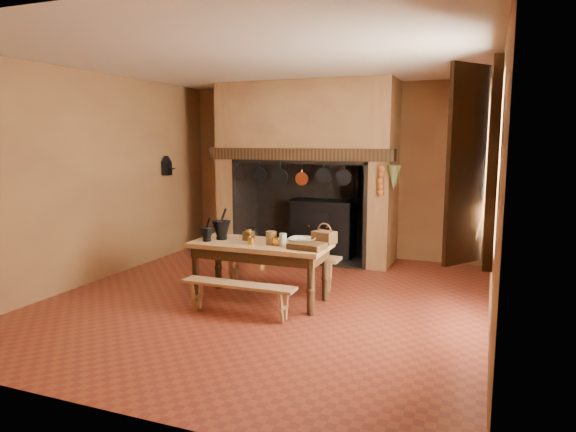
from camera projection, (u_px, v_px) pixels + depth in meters
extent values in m
plane|color=maroon|center=(266.00, 300.00, 6.17)|extent=(5.50, 5.50, 0.00)
plane|color=silver|center=(264.00, 60.00, 5.76)|extent=(5.50, 5.50, 0.00)
cube|color=olive|center=(332.00, 171.00, 8.50)|extent=(5.00, 0.02, 2.80)
cube|color=olive|center=(95.00, 178.00, 6.87)|extent=(0.02, 5.50, 2.80)
cube|color=olive|center=(496.00, 192.00, 5.06)|extent=(0.02, 5.50, 2.80)
cube|color=olive|center=(99.00, 216.00, 3.43)|extent=(5.00, 0.02, 2.80)
cube|color=olive|center=(236.00, 170.00, 8.64)|extent=(0.30, 0.90, 2.80)
cube|color=olive|center=(384.00, 174.00, 7.74)|extent=(0.30, 0.90, 2.80)
cube|color=olive|center=(307.00, 121.00, 8.07)|extent=(2.20, 0.90, 1.20)
cube|color=black|center=(298.00, 154.00, 7.78)|extent=(2.95, 0.22, 0.18)
cube|color=black|center=(314.00, 206.00, 8.67)|extent=(2.20, 0.06, 1.60)
cube|color=black|center=(306.00, 257.00, 8.40)|extent=(2.20, 0.90, 0.02)
cube|color=black|center=(323.00, 230.00, 8.38)|extent=(1.00, 0.50, 0.90)
cube|color=black|center=(323.00, 201.00, 8.29)|extent=(1.04, 0.54, 0.04)
cube|color=black|center=(319.00, 226.00, 8.13)|extent=(0.35, 0.02, 0.45)
cylinder|color=black|center=(357.00, 182.00, 8.06)|extent=(0.10, 0.10, 0.70)
cylinder|color=gold|center=(309.00, 226.00, 8.16)|extent=(0.03, 0.03, 0.03)
cylinder|color=gold|center=(327.00, 227.00, 8.05)|extent=(0.03, 0.03, 0.03)
cylinder|color=gold|center=(264.00, 248.00, 8.65)|extent=(0.40, 0.40, 0.20)
cylinder|color=gold|center=(261.00, 252.00, 8.41)|extent=(0.34, 0.34, 0.18)
cube|color=black|center=(256.00, 247.00, 8.82)|extent=(0.18, 0.18, 0.16)
cone|color=#4D5528|center=(394.00, 178.00, 7.19)|extent=(0.20, 0.20, 0.35)
cube|color=white|center=(496.00, 163.00, 4.66)|extent=(0.02, 1.00, 1.60)
cube|color=#352211|center=(498.00, 68.00, 4.54)|extent=(0.08, 1.16, 0.08)
cube|color=#352211|center=(488.00, 253.00, 4.79)|extent=(0.08, 1.16, 0.08)
cube|color=#352211|center=(466.00, 166.00, 4.11)|extent=(0.29, 0.39, 1.60)
cube|color=#352211|center=(472.00, 160.00, 5.37)|extent=(0.29, 0.39, 1.60)
cube|color=black|center=(167.00, 168.00, 8.26)|extent=(0.12, 0.12, 0.22)
cone|color=black|center=(167.00, 159.00, 8.24)|extent=(0.16, 0.16, 0.10)
cylinder|color=black|center=(172.00, 168.00, 8.23)|extent=(0.12, 0.02, 0.02)
cube|color=#AF8650|center=(260.00, 245.00, 6.05)|extent=(1.63, 0.72, 0.05)
cube|color=#352211|center=(260.00, 252.00, 6.07)|extent=(1.52, 0.62, 0.13)
cylinder|color=#352211|center=(196.00, 274.00, 6.12)|extent=(0.08, 0.08, 0.65)
cylinder|color=#352211|center=(311.00, 286.00, 5.59)|extent=(0.08, 0.08, 0.65)
cylinder|color=#352211|center=(218.00, 263.00, 6.62)|extent=(0.08, 0.08, 0.65)
cylinder|color=#352211|center=(326.00, 274.00, 6.09)|extent=(0.08, 0.08, 0.65)
cube|color=#AF8650|center=(239.00, 285.00, 5.57)|extent=(1.30, 0.23, 0.03)
cube|color=#AF8650|center=(279.00, 255.00, 6.62)|extent=(1.61, 0.28, 0.04)
cylinder|color=black|center=(222.00, 238.00, 6.24)|extent=(0.13, 0.13, 0.04)
cone|color=black|center=(221.00, 229.00, 6.23)|extent=(0.23, 0.23, 0.19)
cylinder|color=black|center=(223.00, 216.00, 6.19)|extent=(0.09, 0.06, 0.18)
cylinder|color=black|center=(207.00, 240.00, 6.13)|extent=(0.10, 0.10, 0.03)
cone|color=black|center=(207.00, 233.00, 6.12)|extent=(0.17, 0.17, 0.14)
cylinder|color=black|center=(208.00, 223.00, 6.10)|extent=(0.07, 0.02, 0.14)
cube|color=#352211|center=(249.00, 236.00, 6.18)|extent=(0.12, 0.12, 0.11)
cylinder|color=gold|center=(249.00, 230.00, 6.17)|extent=(0.08, 0.08, 0.03)
cylinder|color=black|center=(252.00, 228.00, 6.15)|extent=(0.09, 0.02, 0.03)
cylinder|color=gold|center=(251.00, 241.00, 5.93)|extent=(0.09, 0.09, 0.09)
cylinder|color=gold|center=(270.00, 236.00, 6.21)|extent=(0.09, 0.09, 0.08)
imported|color=beige|center=(302.00, 241.00, 5.94)|extent=(0.33, 0.33, 0.08)
cylinder|color=#523A1E|center=(271.00, 238.00, 5.93)|extent=(0.15, 0.15, 0.15)
cylinder|color=beige|center=(283.00, 240.00, 5.84)|extent=(0.10, 0.10, 0.15)
cube|color=#4F2E17|center=(324.00, 237.00, 6.00)|extent=(0.30, 0.25, 0.14)
torus|color=#4F2E17|center=(324.00, 231.00, 5.99)|extent=(0.20, 0.08, 0.20)
cube|color=#352211|center=(307.00, 246.00, 5.70)|extent=(0.41, 0.32, 0.07)
imported|color=gold|center=(277.00, 242.00, 5.88)|extent=(0.13, 0.13, 0.09)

